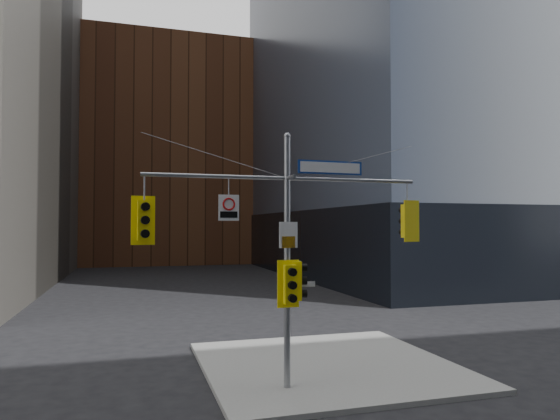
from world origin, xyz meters
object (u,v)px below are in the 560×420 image
signal_assembly (287,234)px  regulatory_sign_arm (229,207)px  traffic_light_east_arm (408,221)px  street_sign_blade (330,168)px  traffic_light_pole_side (298,281)px  traffic_light_pole_front (290,284)px  traffic_light_west_arm (144,220)px

signal_assembly → regulatory_sign_arm: (-1.67, -0.02, 0.76)m
traffic_light_east_arm → street_sign_blade: 2.96m
traffic_light_pole_side → street_sign_blade: street_sign_blade is taller
signal_assembly → traffic_light_east_arm: (3.84, 0.00, 0.38)m
street_sign_blade → regulatory_sign_arm: bearing=178.7°
regulatory_sign_arm → traffic_light_pole_front: bearing=-9.4°
traffic_light_east_arm → traffic_light_pole_side: size_ratio=1.14×
traffic_light_pole_side → regulatory_sign_arm: regulatory_sign_arm is taller
traffic_light_west_arm → traffic_light_pole_side: bearing=-7.2°
traffic_light_west_arm → street_sign_blade: size_ratio=0.65×
traffic_light_pole_side → street_sign_blade: (0.99, 0.00, 3.25)m
signal_assembly → traffic_light_west_arm: 3.92m
traffic_light_pole_front → street_sign_blade: street_sign_blade is taller
traffic_light_east_arm → street_sign_blade: size_ratio=0.62×
signal_assembly → traffic_light_east_arm: 3.86m
traffic_light_west_arm → traffic_light_pole_side: traffic_light_west_arm is taller
traffic_light_west_arm → street_sign_blade: (5.22, -0.01, 1.55)m
regulatory_sign_arm → traffic_light_pole_side: bearing=-0.5°
traffic_light_west_arm → traffic_light_pole_front: traffic_light_west_arm is taller
signal_assembly → traffic_light_pole_side: (0.33, -0.00, -1.31)m
traffic_light_pole_side → regulatory_sign_arm: bearing=100.2°
traffic_light_pole_side → street_sign_blade: 3.39m
signal_assembly → traffic_light_pole_front: (-0.00, -0.27, -1.38)m
traffic_light_east_arm → regulatory_sign_arm: size_ratio=1.76×
signal_assembly → regulatory_sign_arm: signal_assembly is taller
traffic_light_east_arm → traffic_light_west_arm: bearing=-14.0°
street_sign_blade → signal_assembly: bearing=178.4°
traffic_light_pole_front → traffic_light_west_arm: bearing=175.7°
regulatory_sign_arm → traffic_light_west_arm: bearing=178.1°
traffic_light_pole_front → street_sign_blade: bearing=11.4°
signal_assembly → regulatory_sign_arm: size_ratio=11.27×
street_sign_blade → regulatory_sign_arm: (-2.99, -0.02, -1.18)m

